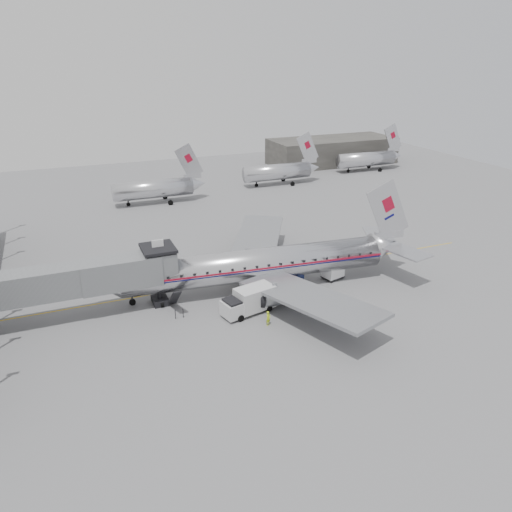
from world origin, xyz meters
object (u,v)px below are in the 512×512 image
at_px(baggage_cart_white, 333,271).
at_px(ramp_worker, 268,318).
at_px(airliner, 262,264).
at_px(service_van, 249,301).
at_px(baggage_cart_navy, 294,279).

xyz_separation_m(baggage_cart_white, ramp_worker, (-11.56, -7.12, -0.22)).
bearing_deg(airliner, baggage_cart_white, -0.59).
bearing_deg(service_van, baggage_cart_white, 4.79).
height_order(service_van, ramp_worker, service_van).
distance_m(service_van, baggage_cart_white, 13.03).
relative_size(airliner, ramp_worker, 24.29).
relative_size(service_van, ramp_worker, 3.97).
distance_m(service_van, ramp_worker, 3.28).
xyz_separation_m(airliner, baggage_cart_navy, (3.66, -0.93, -2.12)).
xyz_separation_m(service_van, baggage_cart_white, (12.39, 4.02, -0.42)).
xyz_separation_m(airliner, ramp_worker, (-2.75, -8.05, -2.18)).
height_order(airliner, baggage_cart_navy, airliner).
bearing_deg(baggage_cart_white, ramp_worker, -162.72).
distance_m(airliner, baggage_cart_navy, 4.33).
bearing_deg(ramp_worker, service_van, 76.49).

